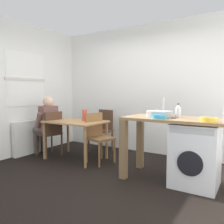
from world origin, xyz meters
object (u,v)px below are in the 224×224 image
seated_person (46,122)px  dining_table (75,126)px  chair_person_seat (51,131)px  colander (209,119)px  chair_spare_by_wall (103,128)px  vase (85,115)px  mixing_bowl (159,116)px  bottle_tall_green (178,111)px  washing_machine (195,155)px  chair_opposite (98,135)px

seated_person → dining_table: bearing=-73.1°
chair_person_seat → seated_person: size_ratio=0.75×
chair_person_seat → colander: bearing=-84.0°
dining_table → chair_person_seat: (-0.55, -0.11, -0.14)m
chair_spare_by_wall → vase: bearing=100.1°
seated_person → vase: bearing=-67.7°
mixing_bowl → vase: mixing_bowl is taller
chair_spare_by_wall → colander: colander is taller
bottle_tall_green → vase: bottle_tall_green is taller
colander → chair_person_seat: bearing=175.9°
dining_table → seated_person: 0.71m
dining_table → washing_machine: washing_machine is taller
seated_person → colander: seated_person is taller
washing_machine → bottle_tall_green: size_ratio=4.28×
chair_spare_by_wall → washing_machine: size_ratio=1.05×
chair_opposite → bottle_tall_green: (1.49, -0.08, 0.50)m
bottle_tall_green → vase: 1.83m
mixing_bowl → vase: 1.69m
colander → washing_machine: bearing=130.7°
chair_person_seat → dining_table: bearing=-68.3°
chair_person_seat → chair_spare_by_wall: size_ratio=1.00×
chair_spare_by_wall → bottle_tall_green: bearing=163.7°
colander → vase: (-2.28, 0.42, -0.11)m
seated_person → mixing_bowl: seated_person is taller
dining_table → bottle_tall_green: (1.96, -0.01, 0.37)m
dining_table → mixing_bowl: 1.84m
chair_opposite → chair_spare_by_wall: size_ratio=1.00×
chair_spare_by_wall → bottle_tall_green: (1.86, -0.79, 0.50)m
washing_machine → vase: bearing=174.4°
washing_machine → chair_person_seat: bearing=-179.9°
colander → seated_person: bearing=175.6°
chair_opposite → washing_machine: (1.76, -0.18, -0.08)m
seated_person → washing_machine: 2.95m
chair_person_seat → mixing_bowl: size_ratio=4.48×
chair_person_seat → chair_opposite: size_ratio=1.00×
dining_table → bottle_tall_green: bearing=-0.3°
chair_spare_by_wall → washing_machine: bearing=164.2°
chair_person_seat → chair_spare_by_wall: bearing=-26.4°
chair_person_seat → colander: size_ratio=4.50×
vase → chair_opposite: bearing=-5.4°
chair_person_seat → colander: (2.97, -0.21, 0.44)m
chair_spare_by_wall → seated_person: seated_person is taller
vase → chair_spare_by_wall: bearing=93.5°
chair_person_seat → vase: bearing=-62.9°
chair_opposite → seated_person: (-1.18, -0.15, 0.16)m
washing_machine → bottle_tall_green: bottle_tall_green is taller
chair_opposite → chair_spare_by_wall: (-0.37, 0.70, 0.00)m
chair_opposite → mixing_bowl: mixing_bowl is taller
chair_spare_by_wall → dining_table: bearing=88.6°
chair_opposite → vase: 0.47m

